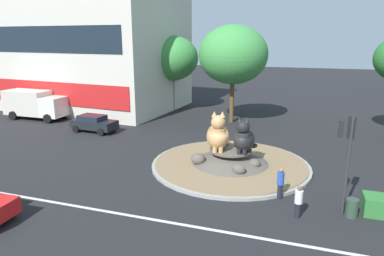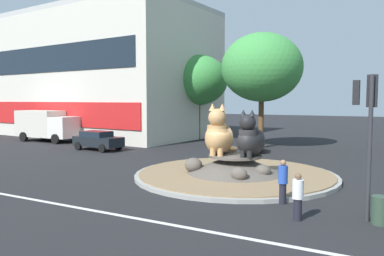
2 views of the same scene
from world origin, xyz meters
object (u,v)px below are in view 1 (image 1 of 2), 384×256
at_px(pedestrian_white_shirt, 298,201).
at_px(cat_statue_calico, 218,135).
at_px(broadleaf_tree_behind_island, 233,55).
at_px(litter_bin, 352,208).
at_px(second_tree_near_tower, 172,58).
at_px(pedestrian_blue_shirt, 280,183).
at_px(shophouse_block, 65,50).
at_px(cat_statue_black, 244,138).
at_px(traffic_light_mast, 348,143).
at_px(delivery_box_truck, 34,104).
at_px(hatchback_near_shophouse, 94,123).

bearing_deg(pedestrian_white_shirt, cat_statue_calico, -116.99).
distance_m(broadleaf_tree_behind_island, litter_bin, 20.10).
relative_size(second_tree_near_tower, pedestrian_blue_shirt, 4.98).
height_order(broadleaf_tree_behind_island, pedestrian_blue_shirt, broadleaf_tree_behind_island).
height_order(shophouse_block, pedestrian_white_shirt, shophouse_block).
xyz_separation_m(cat_statue_black, traffic_light_mast, (5.49, -4.36, 1.49)).
relative_size(pedestrian_white_shirt, delivery_box_truck, 0.24).
height_order(hatchback_near_shophouse, litter_bin, hatchback_near_shophouse).
xyz_separation_m(second_tree_near_tower, delivery_box_truck, (-11.83, -8.55, -4.31)).
relative_size(broadleaf_tree_behind_island, delivery_box_truck, 1.42).
distance_m(shophouse_block, delivery_box_truck, 9.92).
bearing_deg(traffic_light_mast, hatchback_near_shophouse, 66.67).
height_order(broadleaf_tree_behind_island, hatchback_near_shophouse, broadleaf_tree_behind_island).
distance_m(traffic_light_mast, pedestrian_blue_shirt, 3.95).
relative_size(traffic_light_mast, broadleaf_tree_behind_island, 0.51).
distance_m(broadleaf_tree_behind_island, hatchback_near_shophouse, 14.35).
height_order(traffic_light_mast, pedestrian_blue_shirt, traffic_light_mast).
height_order(cat_statue_black, second_tree_near_tower, second_tree_near_tower).
bearing_deg(litter_bin, pedestrian_blue_shirt, 164.65).
xyz_separation_m(shophouse_block, delivery_box_truck, (2.08, -8.25, -5.09)).
distance_m(broadleaf_tree_behind_island, pedestrian_white_shirt, 19.75).
bearing_deg(pedestrian_blue_shirt, hatchback_near_shophouse, 54.53).
xyz_separation_m(traffic_light_mast, shophouse_block, (-30.41, 19.79, 3.18)).
distance_m(shophouse_block, broadleaf_tree_behind_island, 21.80).
height_order(cat_statue_black, traffic_light_mast, traffic_light_mast).
xyz_separation_m(shophouse_block, litter_bin, (30.87, -20.04, -6.22)).
distance_m(traffic_light_mast, litter_bin, 3.09).
bearing_deg(cat_statue_black, traffic_light_mast, 51.45).
relative_size(traffic_light_mast, pedestrian_white_shirt, 3.04).
xyz_separation_m(pedestrian_white_shirt, hatchback_near_shophouse, (-17.77, 10.17, -0.02)).
bearing_deg(hatchback_near_shophouse, shophouse_block, 140.06).
xyz_separation_m(traffic_light_mast, second_tree_near_tower, (-16.49, 20.09, 2.41)).
bearing_deg(cat_statue_calico, litter_bin, 43.90).
bearing_deg(pedestrian_blue_shirt, cat_statue_calico, 41.09).
height_order(hatchback_near_shophouse, delivery_box_truck, delivery_box_truck).
bearing_deg(traffic_light_mast, second_tree_near_tower, 40.76).
distance_m(cat_statue_black, second_tree_near_tower, 19.59).
xyz_separation_m(second_tree_near_tower, pedestrian_white_shirt, (14.55, -21.19, -5.08)).
relative_size(cat_statue_black, shophouse_block, 0.08).
xyz_separation_m(traffic_light_mast, litter_bin, (0.46, -0.25, -3.04)).
bearing_deg(second_tree_near_tower, cat_statue_calico, -59.51).
distance_m(second_tree_near_tower, pedestrian_white_shirt, 26.20).
bearing_deg(cat_statue_black, cat_statue_calico, -86.52).
distance_m(pedestrian_white_shirt, litter_bin, 2.58).
bearing_deg(shophouse_block, litter_bin, -27.91).
height_order(traffic_light_mast, delivery_box_truck, traffic_light_mast).
xyz_separation_m(shophouse_block, broadleaf_tree_behind_island, (21.55, -3.31, -0.11)).
height_order(shophouse_block, pedestrian_blue_shirt, shophouse_block).
bearing_deg(broadleaf_tree_behind_island, delivery_box_truck, -165.75).
relative_size(hatchback_near_shophouse, delivery_box_truck, 0.64).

